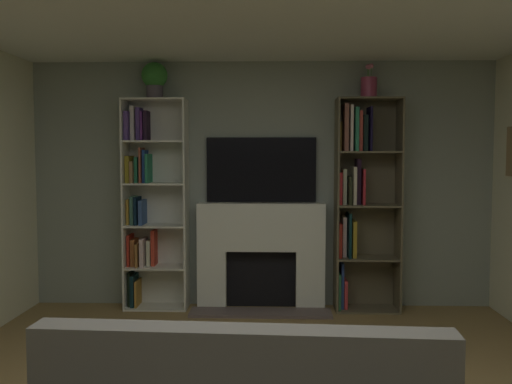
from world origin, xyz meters
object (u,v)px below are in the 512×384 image
potted_plant (155,78)px  vase_with_flowers (369,87)px  bookshelf_left (149,203)px  fireplace (261,253)px  bookshelf_right (359,196)px  tv (261,170)px

potted_plant → vase_with_flowers: bearing=0.0°
potted_plant → bookshelf_left: bearing=154.0°
fireplace → vase_with_flowers: size_ratio=4.14×
bookshelf_right → bookshelf_left: bearing=179.7°
potted_plant → vase_with_flowers: size_ratio=1.08×
fireplace → vase_with_flowers: (1.07, -0.04, 1.67)m
fireplace → potted_plant: 2.06m
bookshelf_left → potted_plant: (0.08, -0.04, 1.26)m
bookshelf_left → tv: bearing=4.1°
tv → bookshelf_right: bearing=-5.5°
fireplace → bookshelf_right: bookshelf_right is taller
tv → potted_plant: 1.41m
tv → bookshelf_right: 1.03m
bookshelf_right → vase_with_flowers: size_ratio=6.32×
vase_with_flowers → bookshelf_left: bearing=179.0°
bookshelf_left → vase_with_flowers: (2.21, -0.04, 1.17)m
potted_plant → tv: bearing=6.4°
potted_plant → bookshelf_right: bearing=0.7°
tv → fireplace: bearing=-90.0°
fireplace → bookshelf_right: size_ratio=0.66×
fireplace → bookshelf_left: size_ratio=0.66×
fireplace → bookshelf_left: bookshelf_left is taller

